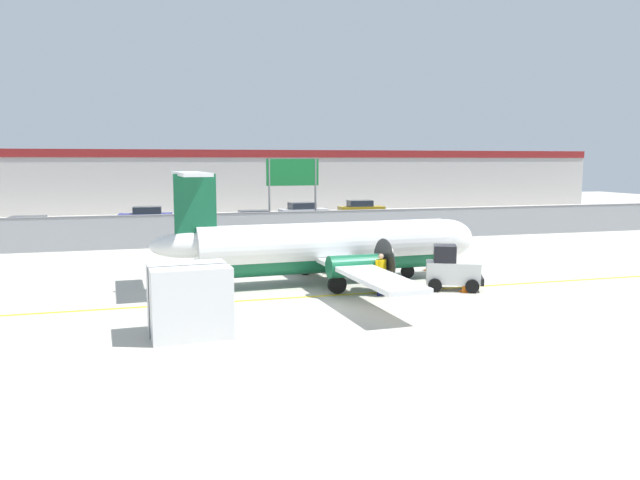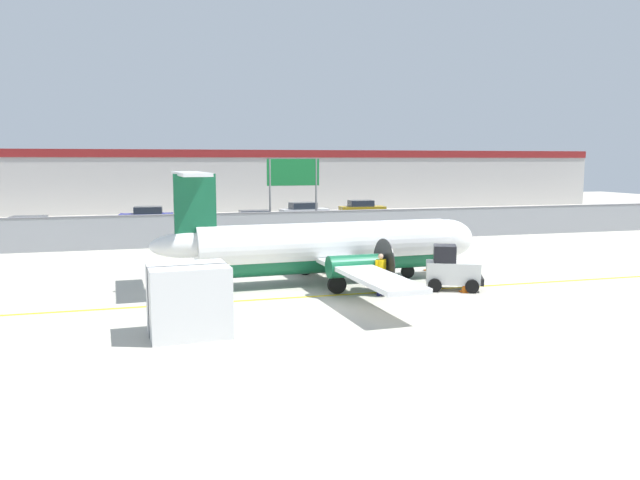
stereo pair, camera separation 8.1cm
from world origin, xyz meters
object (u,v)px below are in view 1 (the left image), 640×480
at_px(parked_car_1, 146,217).
at_px(parked_car_3, 303,212).
at_px(parked_car_0, 30,228).
at_px(parked_car_4, 361,209).
at_px(baggage_tug, 452,269).
at_px(ground_crew_worker, 381,272).
at_px(parked_car_2, 255,221).
at_px(traffic_cone_near_right, 428,264).
at_px(highway_sign, 293,179).
at_px(cargo_container, 189,300).
at_px(commuter_airplane, 332,247).
at_px(traffic_cone_near_left, 465,285).

xyz_separation_m(parked_car_1, parked_car_3, (13.40, 1.29, 0.00)).
xyz_separation_m(parked_car_0, parked_car_4, (26.93, 9.73, 0.00)).
height_order(parked_car_1, parked_car_4, same).
height_order(baggage_tug, ground_crew_worker, baggage_tug).
relative_size(parked_car_2, parked_car_3, 0.99).
relative_size(traffic_cone_near_right, parked_car_4, 0.15).
relative_size(parked_car_1, highway_sign, 0.78).
distance_m(ground_crew_worker, highway_sign, 18.36).
relative_size(parked_car_1, parked_car_4, 1.00).
bearing_deg(cargo_container, ground_crew_worker, 21.78).
distance_m(parked_car_1, parked_car_3, 13.47).
relative_size(cargo_container, parked_car_1, 0.59).
relative_size(commuter_airplane, traffic_cone_near_left, 25.09).
bearing_deg(ground_crew_worker, parked_car_0, -162.36).
height_order(baggage_tug, parked_car_0, baggage_tug).
distance_m(cargo_container, parked_car_0, 27.25).
bearing_deg(baggage_tug, commuter_airplane, 171.96).
bearing_deg(cargo_container, parked_car_1, 88.04).
relative_size(ground_crew_worker, parked_car_0, 0.40).
bearing_deg(parked_car_3, parked_car_0, -163.01).
bearing_deg(parked_car_2, baggage_tug, -77.07).
distance_m(parked_car_1, highway_sign, 14.85).
xyz_separation_m(parked_car_1, parked_car_2, (7.79, -6.24, 0.00)).
distance_m(commuter_airplane, traffic_cone_near_right, 5.83).
bearing_deg(ground_crew_worker, parked_car_4, 142.84).
xyz_separation_m(parked_car_1, parked_car_4, (19.40, 2.90, 0.00)).
bearing_deg(highway_sign, baggage_tug, -81.80).
bearing_deg(highway_sign, parked_car_2, 110.46).
height_order(ground_crew_worker, traffic_cone_near_left, ground_crew_worker).
bearing_deg(traffic_cone_near_right, ground_crew_worker, -133.05).
distance_m(baggage_tug, parked_car_4, 32.45).
bearing_deg(highway_sign, parked_car_4, 54.48).
height_order(traffic_cone_near_left, traffic_cone_near_right, same).
bearing_deg(highway_sign, commuter_airplane, -96.94).
bearing_deg(parked_car_1, commuter_airplane, 110.26).
xyz_separation_m(parked_car_1, highway_sign, (9.54, -10.91, 3.24)).
relative_size(traffic_cone_near_right, parked_car_1, 0.15).
distance_m(baggage_tug, parked_car_3, 30.04).
xyz_separation_m(parked_car_2, parked_car_4, (11.60, 9.13, 0.00)).
xyz_separation_m(cargo_container, traffic_cone_near_left, (11.37, 3.36, -0.79)).
bearing_deg(parked_car_4, traffic_cone_near_left, -98.70).
xyz_separation_m(commuter_airplane, parked_car_0, (-15.24, 19.11, -0.71)).
relative_size(traffic_cone_near_right, parked_car_2, 0.15).
relative_size(traffic_cone_near_left, highway_sign, 0.12).
height_order(commuter_airplane, parked_car_2, commuter_airplane).
xyz_separation_m(commuter_airplane, cargo_container, (-6.68, -6.76, -0.50)).
height_order(baggage_tug, highway_sign, highway_sign).
bearing_deg(baggage_tug, parked_car_4, 101.27).
bearing_deg(ground_crew_worker, traffic_cone_near_right, 118.15).
relative_size(parked_car_3, parked_car_4, 1.00).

